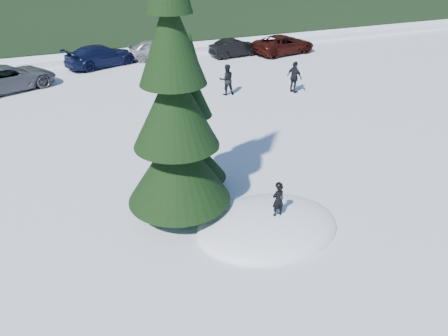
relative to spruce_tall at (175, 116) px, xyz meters
name	(u,v)px	position (x,y,z in m)	size (l,w,h in m)	color
ground	(268,227)	(2.20, -1.80, -3.32)	(200.00, 200.00, 0.00)	white
snow_mound	(268,227)	(2.20, -1.80, -3.32)	(4.48, 3.52, 0.96)	white
spruce_tall	(175,116)	(0.00, 0.00, 0.00)	(3.20, 3.20, 8.60)	black
spruce_short	(193,132)	(1.00, 1.40, -1.22)	(2.20, 2.20, 5.37)	black
child_skier	(278,200)	(2.42, -1.94, -2.31)	(0.38, 0.25, 1.05)	black
adult_0	(227,80)	(6.12, 10.35, -2.46)	(0.83, 0.65, 1.71)	black
adult_1	(294,77)	(9.77, 9.18, -2.43)	(1.04, 0.43, 1.77)	black
car_2	(8,78)	(-5.04, 16.01, -2.60)	(2.40, 5.20, 1.45)	#4E5056
car_3	(101,56)	(0.71, 19.26, -2.60)	(2.01, 4.94, 1.43)	black
car_4	(158,50)	(4.72, 19.44, -2.59)	(1.72, 4.26, 1.45)	gray
car_5	(235,48)	(10.25, 18.24, -2.69)	(1.33, 3.82, 1.26)	black
car_6	(284,44)	(13.95, 17.57, -2.63)	(2.29, 4.96, 1.38)	black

